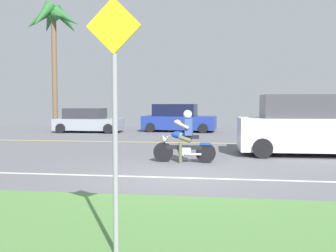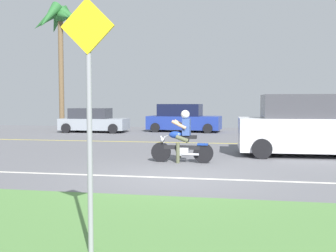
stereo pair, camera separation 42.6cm
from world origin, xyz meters
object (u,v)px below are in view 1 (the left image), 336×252
at_px(suv_nearby, 313,126).
at_px(parked_car_0, 88,121).
at_px(parked_car_1, 178,119).
at_px(street_sign, 115,104).
at_px(palm_tree_0, 54,23).
at_px(motorcyclist, 185,140).

distance_m(suv_nearby, parked_car_0, 13.82).
bearing_deg(parked_car_1, suv_nearby, -59.55).
bearing_deg(suv_nearby, parked_car_0, 142.55).
relative_size(parked_car_0, parked_car_1, 0.88).
distance_m(parked_car_0, street_sign, 18.93).
xyz_separation_m(parked_car_1, palm_tree_0, (-8.27, 0.82, 6.15)).
bearing_deg(palm_tree_0, parked_car_0, -35.24).
bearing_deg(parked_car_0, suv_nearby, -37.45).
bearing_deg(motorcyclist, parked_car_1, 97.49).
distance_m(suv_nearby, street_sign, 10.22).
distance_m(parked_car_0, palm_tree_0, 7.26).
height_order(parked_car_1, street_sign, street_sign).
bearing_deg(parked_car_1, motorcyclist, -82.51).
bearing_deg(palm_tree_0, parked_car_1, -5.67).
xyz_separation_m(parked_car_0, palm_tree_0, (-3.01, 2.13, 6.25)).
relative_size(suv_nearby, street_sign, 1.73).
relative_size(parked_car_0, palm_tree_0, 0.48).
bearing_deg(parked_car_0, motorcyclist, -57.18).
height_order(parked_car_1, palm_tree_0, palm_tree_0).
relative_size(parked_car_1, palm_tree_0, 0.54).
bearing_deg(palm_tree_0, suv_nearby, -36.98).
height_order(motorcyclist, street_sign, street_sign).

